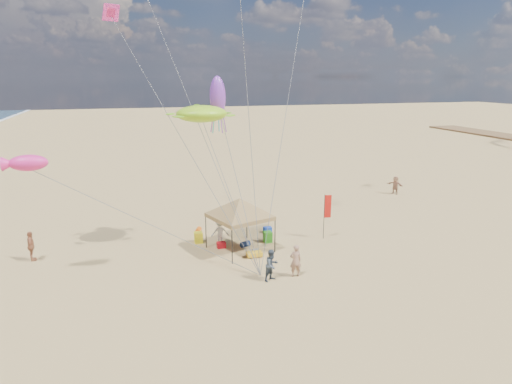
{
  "coord_description": "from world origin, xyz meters",
  "views": [
    {
      "loc": [
        -7.08,
        -20.76,
        10.34
      ],
      "look_at": [
        0.0,
        3.0,
        4.0
      ],
      "focal_mm": 31.67,
      "sensor_mm": 36.0,
      "label": 1
    }
  ],
  "objects_px": {
    "feather_flag": "(327,209)",
    "cooler_red": "(221,245)",
    "cooler_blue": "(267,230)",
    "chair_yellow": "(198,238)",
    "beach_cart": "(254,254)",
    "person_far_c": "(395,185)",
    "person_near_a": "(296,261)",
    "person_near_c": "(220,232)",
    "canopy_tent": "(240,200)",
    "person_near_b": "(272,265)",
    "person_far_a": "(31,246)",
    "chair_green": "(268,237)"
  },
  "relations": [
    {
      "from": "beach_cart",
      "to": "person_near_c",
      "type": "height_order",
      "value": "person_near_c"
    },
    {
      "from": "chair_green",
      "to": "person_far_a",
      "type": "distance_m",
      "value": 14.05
    },
    {
      "from": "canopy_tent",
      "to": "person_near_c",
      "type": "bearing_deg",
      "value": 130.45
    },
    {
      "from": "feather_flag",
      "to": "chair_yellow",
      "type": "bearing_deg",
      "value": 168.77
    },
    {
      "from": "cooler_red",
      "to": "person_near_b",
      "type": "height_order",
      "value": "person_near_b"
    },
    {
      "from": "feather_flag",
      "to": "person_near_b",
      "type": "relative_size",
      "value": 1.79
    },
    {
      "from": "person_near_b",
      "to": "canopy_tent",
      "type": "bearing_deg",
      "value": 68.62
    },
    {
      "from": "person_near_a",
      "to": "person_far_c",
      "type": "relative_size",
      "value": 1.07
    },
    {
      "from": "feather_flag",
      "to": "chair_yellow",
      "type": "relative_size",
      "value": 4.31
    },
    {
      "from": "person_near_a",
      "to": "cooler_blue",
      "type": "bearing_deg",
      "value": -95.38
    },
    {
      "from": "cooler_blue",
      "to": "person_near_a",
      "type": "height_order",
      "value": "person_near_a"
    },
    {
      "from": "beach_cart",
      "to": "feather_flag",
      "type": "bearing_deg",
      "value": 17.56
    },
    {
      "from": "cooler_blue",
      "to": "chair_yellow",
      "type": "distance_m",
      "value": 4.91
    },
    {
      "from": "feather_flag",
      "to": "person_near_c",
      "type": "relative_size",
      "value": 1.74
    },
    {
      "from": "feather_flag",
      "to": "cooler_blue",
      "type": "bearing_deg",
      "value": 145.75
    },
    {
      "from": "cooler_red",
      "to": "person_near_b",
      "type": "bearing_deg",
      "value": -73.71
    },
    {
      "from": "person_near_c",
      "to": "person_far_c",
      "type": "distance_m",
      "value": 19.7
    },
    {
      "from": "feather_flag",
      "to": "chair_yellow",
      "type": "height_order",
      "value": "feather_flag"
    },
    {
      "from": "cooler_blue",
      "to": "person_near_c",
      "type": "distance_m",
      "value": 3.94
    },
    {
      "from": "person_far_a",
      "to": "person_far_c",
      "type": "distance_m",
      "value": 29.86
    },
    {
      "from": "feather_flag",
      "to": "cooler_red",
      "type": "distance_m",
      "value": 7.2
    },
    {
      "from": "person_far_a",
      "to": "chair_yellow",
      "type": "bearing_deg",
      "value": -99.65
    },
    {
      "from": "cooler_red",
      "to": "cooler_blue",
      "type": "bearing_deg",
      "value": 27.86
    },
    {
      "from": "cooler_blue",
      "to": "person_far_a",
      "type": "relative_size",
      "value": 0.31
    },
    {
      "from": "canopy_tent",
      "to": "person_far_c",
      "type": "bearing_deg",
      "value": 28.6
    },
    {
      "from": "person_near_a",
      "to": "person_near_b",
      "type": "bearing_deg",
      "value": 5.02
    },
    {
      "from": "person_far_c",
      "to": "chair_yellow",
      "type": "bearing_deg",
      "value": -100.35
    },
    {
      "from": "feather_flag",
      "to": "cooler_red",
      "type": "height_order",
      "value": "feather_flag"
    },
    {
      "from": "cooler_red",
      "to": "beach_cart",
      "type": "height_order",
      "value": "cooler_red"
    },
    {
      "from": "cooler_red",
      "to": "beach_cart",
      "type": "xyz_separation_m",
      "value": [
        1.55,
        -2.03,
        0.01
      ]
    },
    {
      "from": "feather_flag",
      "to": "chair_yellow",
      "type": "distance_m",
      "value": 8.49
    },
    {
      "from": "beach_cart",
      "to": "person_near_b",
      "type": "height_order",
      "value": "person_near_b"
    },
    {
      "from": "person_near_a",
      "to": "person_near_c",
      "type": "distance_m",
      "value": 6.37
    },
    {
      "from": "beach_cart",
      "to": "person_far_a",
      "type": "bearing_deg",
      "value": 165.65
    },
    {
      "from": "canopy_tent",
      "to": "chair_yellow",
      "type": "xyz_separation_m",
      "value": [
        -2.25,
        1.96,
        -2.81
      ]
    },
    {
      "from": "person_near_c",
      "to": "person_far_c",
      "type": "relative_size",
      "value": 1.04
    },
    {
      "from": "canopy_tent",
      "to": "cooler_blue",
      "type": "distance_m",
      "value": 4.73
    },
    {
      "from": "chair_green",
      "to": "person_far_c",
      "type": "height_order",
      "value": "person_far_c"
    },
    {
      "from": "feather_flag",
      "to": "person_far_c",
      "type": "relative_size",
      "value": 1.81
    },
    {
      "from": "canopy_tent",
      "to": "chair_green",
      "type": "height_order",
      "value": "canopy_tent"
    },
    {
      "from": "chair_green",
      "to": "person_near_c",
      "type": "relative_size",
      "value": 0.4
    },
    {
      "from": "cooler_blue",
      "to": "person_far_c",
      "type": "distance_m",
      "value": 15.84
    },
    {
      "from": "cooler_blue",
      "to": "beach_cart",
      "type": "bearing_deg",
      "value": -117.97
    },
    {
      "from": "feather_flag",
      "to": "person_near_b",
      "type": "xyz_separation_m",
      "value": [
        -5.42,
        -4.96,
        -1.17
      ]
    },
    {
      "from": "chair_yellow",
      "to": "person_near_c",
      "type": "distance_m",
      "value": 1.56
    },
    {
      "from": "feather_flag",
      "to": "person_far_c",
      "type": "bearing_deg",
      "value": 38.9
    },
    {
      "from": "feather_flag",
      "to": "chair_green",
      "type": "xyz_separation_m",
      "value": [
        -3.88,
        0.47,
        -1.67
      ]
    },
    {
      "from": "cooler_blue",
      "to": "beach_cart",
      "type": "xyz_separation_m",
      "value": [
        -2.1,
        -3.96,
        0.01
      ]
    },
    {
      "from": "person_near_c",
      "to": "person_far_a",
      "type": "height_order",
      "value": "person_far_a"
    },
    {
      "from": "chair_yellow",
      "to": "person_far_a",
      "type": "distance_m",
      "value": 9.72
    }
  ]
}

